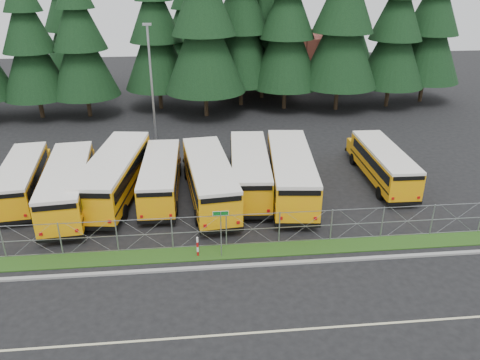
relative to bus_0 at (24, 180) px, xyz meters
name	(u,v)px	position (x,y,z in m)	size (l,w,h in m)	color
ground	(242,235)	(14.16, -6.48, -1.28)	(120.00, 120.00, 0.00)	black
curb	(248,265)	(14.16, -9.58, -1.22)	(50.00, 0.25, 0.12)	gray
grass_verge	(245,251)	(14.16, -8.18, -1.25)	(50.00, 1.40, 0.06)	#1F4012
road_lane_line	(261,332)	(14.16, -14.48, -1.28)	(50.00, 0.12, 0.01)	beige
chainlink_fence	(244,229)	(14.16, -7.48, -0.28)	(44.00, 0.10, 2.00)	#989BA0
brick_building	(256,58)	(20.16, 33.52, 1.72)	(22.00, 10.00, 6.00)	brown
bus_0	(24,180)	(0.00, 0.00, 0.00)	(2.31, 9.80, 2.57)	#F0A407
bus_1	(69,186)	(3.39, -1.67, 0.17)	(2.62, 11.09, 2.91)	#F0A407
bus_2	(117,175)	(6.27, -0.45, 0.25)	(2.76, 11.70, 3.07)	#F0A407
bus_3	(161,177)	(9.23, -0.62, 0.03)	(2.37, 10.02, 2.63)	#F0A407
bus_4	(209,180)	(12.43, -1.65, 0.18)	(2.64, 11.19, 2.93)	#F0A407
bus_5	(249,171)	(15.30, -0.34, 0.14)	(2.57, 10.90, 2.86)	#F0A407
bus_6	(290,173)	(17.99, -1.25, 0.25)	(2.76, 11.71, 3.07)	#F0A407
bus_east	(381,164)	(24.99, 0.11, 0.01)	(2.34, 9.89, 2.59)	#F0A407
street_sign	(221,224)	(12.81, -8.53, 0.75)	(0.84, 0.55, 2.81)	#989BA0
striped_bollard	(198,247)	(11.53, -8.38, -0.68)	(0.11, 0.11, 1.20)	#B20C0C
light_standard	(151,80)	(8.11, 10.31, 4.22)	(0.70, 0.35, 10.14)	#989BA0
conifer_1	(29,44)	(-4.08, 18.73, 6.10)	(6.68, 6.68, 14.77)	black
conifer_2	(80,42)	(0.75, 18.68, 6.27)	(6.84, 6.84, 15.12)	black
conifer_3	(156,34)	(8.00, 20.91, 6.62)	(7.15, 7.15, 15.82)	black
conifer_4	(204,26)	(12.89, 17.60, 7.78)	(8.20, 8.20, 18.13)	black
conifer_5	(241,24)	(16.91, 21.46, 7.40)	(7.85, 7.85, 17.37)	black
conifer_6	(287,30)	(21.48, 19.53, 7.01)	(7.50, 7.50, 16.60)	black
conifer_7	(343,23)	(27.04, 18.59, 7.74)	(8.16, 8.16, 18.04)	black
conifer_8	(396,32)	(33.05, 19.29, 6.70)	(7.22, 7.22, 15.96)	black
conifer_9	(432,27)	(37.73, 20.86, 7.02)	(7.51, 7.51, 16.61)	black
conifer_10	(69,23)	(-2.24, 28.05, 7.05)	(7.54, 7.54, 16.68)	black
conifer_11	(186,33)	(10.98, 29.14, 5.56)	(6.19, 6.19, 13.70)	black
conifer_12	(263,18)	(19.68, 24.28, 7.76)	(8.18, 8.18, 18.09)	black
conifer_13	(347,18)	(30.41, 27.62, 7.27)	(7.73, 7.73, 17.10)	black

